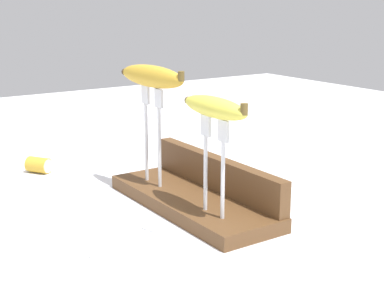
{
  "coord_description": "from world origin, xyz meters",
  "views": [
    {
      "loc": [
        0.86,
        -0.58,
        0.39
      ],
      "look_at": [
        0.0,
        0.0,
        0.13
      ],
      "focal_mm": 53.98,
      "sensor_mm": 36.0,
      "label": 1
    }
  ],
  "objects_px": {
    "fork_stand_left": "(153,127)",
    "fork_fallen_near": "(138,234)",
    "banana_raised_right": "(215,107)",
    "fork_stand_right": "(214,157)",
    "banana_chunk_near": "(39,165)",
    "banana_raised_left": "(152,76)"
  },
  "relations": [
    {
      "from": "banana_raised_right",
      "to": "fork_stand_right",
      "type": "bearing_deg",
      "value": -0.55
    },
    {
      "from": "banana_raised_left",
      "to": "fork_fallen_near",
      "type": "relative_size",
      "value": 1.18
    },
    {
      "from": "banana_raised_left",
      "to": "banana_chunk_near",
      "type": "height_order",
      "value": "banana_raised_left"
    },
    {
      "from": "fork_stand_left",
      "to": "fork_stand_right",
      "type": "bearing_deg",
      "value": 0.0
    },
    {
      "from": "fork_stand_right",
      "to": "banana_chunk_near",
      "type": "relative_size",
      "value": 2.67
    },
    {
      "from": "fork_stand_right",
      "to": "fork_fallen_near",
      "type": "relative_size",
      "value": 1.02
    },
    {
      "from": "fork_fallen_near",
      "to": "fork_stand_left",
      "type": "bearing_deg",
      "value": 142.29
    },
    {
      "from": "fork_stand_right",
      "to": "banana_raised_left",
      "type": "bearing_deg",
      "value": -180.0
    },
    {
      "from": "fork_stand_right",
      "to": "banana_raised_right",
      "type": "distance_m",
      "value": 0.09
    },
    {
      "from": "fork_stand_left",
      "to": "banana_raised_right",
      "type": "height_order",
      "value": "banana_raised_right"
    },
    {
      "from": "banana_raised_left",
      "to": "banana_chunk_near",
      "type": "relative_size",
      "value": 3.08
    },
    {
      "from": "fork_stand_left",
      "to": "fork_stand_right",
      "type": "relative_size",
      "value": 1.15
    },
    {
      "from": "banana_raised_left",
      "to": "banana_chunk_near",
      "type": "distance_m",
      "value": 0.39
    },
    {
      "from": "fork_stand_right",
      "to": "fork_stand_left",
      "type": "bearing_deg",
      "value": 180.0
    },
    {
      "from": "banana_chunk_near",
      "to": "fork_fallen_near",
      "type": "bearing_deg",
      "value": 1.36
    },
    {
      "from": "banana_raised_left",
      "to": "fork_fallen_near",
      "type": "height_order",
      "value": "banana_raised_left"
    },
    {
      "from": "banana_raised_left",
      "to": "fork_stand_left",
      "type": "bearing_deg",
      "value": 6.37
    },
    {
      "from": "fork_stand_left",
      "to": "fork_fallen_near",
      "type": "xyz_separation_m",
      "value": [
        0.16,
        -0.13,
        -0.14
      ]
    },
    {
      "from": "banana_raised_right",
      "to": "banana_chunk_near",
      "type": "xyz_separation_m",
      "value": [
        -0.49,
        -0.14,
        -0.2
      ]
    },
    {
      "from": "fork_stand_left",
      "to": "banana_chunk_near",
      "type": "height_order",
      "value": "fork_stand_left"
    },
    {
      "from": "fork_stand_left",
      "to": "fork_fallen_near",
      "type": "distance_m",
      "value": 0.25
    },
    {
      "from": "banana_raised_right",
      "to": "fork_fallen_near",
      "type": "height_order",
      "value": "banana_raised_right"
    }
  ]
}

